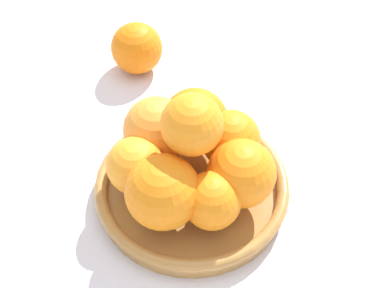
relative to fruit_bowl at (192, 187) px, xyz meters
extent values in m
plane|color=silver|center=(0.00, 0.00, -0.01)|extent=(4.00, 4.00, 0.00)
cylinder|color=#A57238|center=(0.00, 0.00, -0.01)|extent=(0.22, 0.22, 0.01)
torus|color=#A57238|center=(0.00, 0.00, 0.01)|extent=(0.23, 0.23, 0.01)
sphere|color=orange|center=(-0.02, 0.05, 0.06)|extent=(0.08, 0.08, 0.08)
sphere|color=orange|center=(-0.05, 0.01, 0.05)|extent=(0.06, 0.06, 0.06)
sphere|color=orange|center=(-0.05, -0.03, 0.05)|extent=(0.08, 0.08, 0.08)
sphere|color=orange|center=(0.00, -0.06, 0.05)|extent=(0.07, 0.07, 0.07)
sphere|color=orange|center=(0.04, -0.04, 0.05)|extent=(0.08, 0.08, 0.08)
sphere|color=orange|center=(0.06, 0.01, 0.05)|extent=(0.08, 0.08, 0.08)
sphere|color=orange|center=(0.03, 0.05, 0.05)|extent=(0.07, 0.07, 0.07)
sphere|color=orange|center=(0.00, 0.00, 0.11)|extent=(0.07, 0.07, 0.07)
sphere|color=orange|center=(0.24, -0.07, 0.02)|extent=(0.08, 0.08, 0.08)
camera|label=1|loc=(-0.31, 0.23, 0.51)|focal=50.00mm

